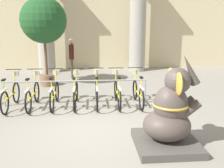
{
  "coord_description": "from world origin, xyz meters",
  "views": [
    {
      "loc": [
        -0.06,
        -5.51,
        2.42
      ],
      "look_at": [
        0.43,
        0.42,
        1.0
      ],
      "focal_mm": 40.0,
      "sensor_mm": 36.0,
      "label": 1
    }
  ],
  "objects_px": {
    "bicycle_0": "(11,94)",
    "bicycle_5": "(117,92)",
    "potted_tree": "(44,22)",
    "bicycle_1": "(33,94)",
    "elephant_statue": "(170,116)",
    "person_pedestrian": "(72,54)",
    "bicycle_6": "(138,92)",
    "bicycle_3": "(76,93)",
    "bicycle_4": "(97,92)",
    "bicycle_2": "(55,93)"
  },
  "relations": [
    {
      "from": "bicycle_3",
      "to": "bicycle_6",
      "type": "xyz_separation_m",
      "value": [
        1.9,
        -0.03,
        0.0
      ]
    },
    {
      "from": "bicycle_1",
      "to": "bicycle_4",
      "type": "bearing_deg",
      "value": 0.83
    },
    {
      "from": "elephant_statue",
      "to": "bicycle_6",
      "type": "bearing_deg",
      "value": 92.58
    },
    {
      "from": "potted_tree",
      "to": "elephant_statue",
      "type": "bearing_deg",
      "value": -58.81
    },
    {
      "from": "elephant_statue",
      "to": "person_pedestrian",
      "type": "relative_size",
      "value": 1.06
    },
    {
      "from": "bicycle_2",
      "to": "bicycle_4",
      "type": "distance_m",
      "value": 1.27
    },
    {
      "from": "bicycle_2",
      "to": "person_pedestrian",
      "type": "bearing_deg",
      "value": 86.82
    },
    {
      "from": "person_pedestrian",
      "to": "bicycle_1",
      "type": "bearing_deg",
      "value": -101.77
    },
    {
      "from": "bicycle_6",
      "to": "person_pedestrian",
      "type": "relative_size",
      "value": 0.98
    },
    {
      "from": "bicycle_4",
      "to": "bicycle_5",
      "type": "distance_m",
      "value": 0.63
    },
    {
      "from": "bicycle_0",
      "to": "bicycle_5",
      "type": "height_order",
      "value": "same"
    },
    {
      "from": "bicycle_4",
      "to": "bicycle_6",
      "type": "xyz_separation_m",
      "value": [
        1.27,
        -0.04,
        0.0
      ]
    },
    {
      "from": "bicycle_5",
      "to": "potted_tree",
      "type": "xyz_separation_m",
      "value": [
        -2.58,
        2.74,
        2.11
      ]
    },
    {
      "from": "person_pedestrian",
      "to": "potted_tree",
      "type": "bearing_deg",
      "value": -123.21
    },
    {
      "from": "bicycle_0",
      "to": "bicycle_1",
      "type": "relative_size",
      "value": 1.0
    },
    {
      "from": "bicycle_4",
      "to": "person_pedestrian",
      "type": "distance_m",
      "value": 4.29
    },
    {
      "from": "bicycle_3",
      "to": "bicycle_6",
      "type": "distance_m",
      "value": 1.9
    },
    {
      "from": "person_pedestrian",
      "to": "bicycle_6",
      "type": "bearing_deg",
      "value": -60.89
    },
    {
      "from": "person_pedestrian",
      "to": "potted_tree",
      "type": "distance_m",
      "value": 2.18
    },
    {
      "from": "bicycle_1",
      "to": "person_pedestrian",
      "type": "xyz_separation_m",
      "value": [
        0.86,
        4.13,
        0.68
      ]
    },
    {
      "from": "bicycle_5",
      "to": "bicycle_6",
      "type": "bearing_deg",
      "value": -0.86
    },
    {
      "from": "potted_tree",
      "to": "bicycle_0",
      "type": "bearing_deg",
      "value": -102.0
    },
    {
      "from": "bicycle_0",
      "to": "elephant_statue",
      "type": "bearing_deg",
      "value": -35.12
    },
    {
      "from": "bicycle_3",
      "to": "bicycle_4",
      "type": "relative_size",
      "value": 1.0
    },
    {
      "from": "bicycle_4",
      "to": "bicycle_2",
      "type": "bearing_deg",
      "value": 179.66
    },
    {
      "from": "bicycle_1",
      "to": "bicycle_2",
      "type": "xyz_separation_m",
      "value": [
        0.63,
        0.04,
        0.0
      ]
    },
    {
      "from": "bicycle_4",
      "to": "bicycle_0",
      "type": "bearing_deg",
      "value": -179.13
    },
    {
      "from": "bicycle_4",
      "to": "potted_tree",
      "type": "height_order",
      "value": "potted_tree"
    },
    {
      "from": "bicycle_1",
      "to": "bicycle_4",
      "type": "height_order",
      "value": "same"
    },
    {
      "from": "bicycle_0",
      "to": "potted_tree",
      "type": "bearing_deg",
      "value": 78.0
    },
    {
      "from": "elephant_statue",
      "to": "person_pedestrian",
      "type": "height_order",
      "value": "elephant_statue"
    },
    {
      "from": "bicycle_5",
      "to": "potted_tree",
      "type": "relative_size",
      "value": 0.51
    },
    {
      "from": "bicycle_1",
      "to": "bicycle_3",
      "type": "bearing_deg",
      "value": 0.78
    },
    {
      "from": "bicycle_1",
      "to": "bicycle_6",
      "type": "relative_size",
      "value": 1.0
    },
    {
      "from": "bicycle_2",
      "to": "potted_tree",
      "type": "relative_size",
      "value": 0.51
    },
    {
      "from": "bicycle_1",
      "to": "potted_tree",
      "type": "relative_size",
      "value": 0.51
    },
    {
      "from": "bicycle_4",
      "to": "bicycle_6",
      "type": "bearing_deg",
      "value": -1.61
    },
    {
      "from": "bicycle_3",
      "to": "bicycle_5",
      "type": "distance_m",
      "value": 1.27
    },
    {
      "from": "bicycle_4",
      "to": "elephant_statue",
      "type": "distance_m",
      "value": 3.13
    },
    {
      "from": "bicycle_3",
      "to": "bicycle_4",
      "type": "xyz_separation_m",
      "value": [
        0.63,
        0.01,
        0.0
      ]
    },
    {
      "from": "bicycle_3",
      "to": "potted_tree",
      "type": "xyz_separation_m",
      "value": [
        -1.31,
        2.72,
        2.11
      ]
    },
    {
      "from": "bicycle_4",
      "to": "bicycle_3",
      "type": "bearing_deg",
      "value": -179.06
    },
    {
      "from": "elephant_statue",
      "to": "bicycle_3",
      "type": "bearing_deg",
      "value": 125.98
    },
    {
      "from": "bicycle_1",
      "to": "person_pedestrian",
      "type": "distance_m",
      "value": 4.27
    },
    {
      "from": "bicycle_2",
      "to": "bicycle_0",
      "type": "bearing_deg",
      "value": -177.93
    },
    {
      "from": "bicycle_2",
      "to": "bicycle_5",
      "type": "bearing_deg",
      "value": -1.02
    },
    {
      "from": "bicycle_0",
      "to": "bicycle_5",
      "type": "distance_m",
      "value": 3.16
    },
    {
      "from": "bicycle_0",
      "to": "potted_tree",
      "type": "relative_size",
      "value": 0.51
    },
    {
      "from": "potted_tree",
      "to": "person_pedestrian",
      "type": "bearing_deg",
      "value": 56.79
    },
    {
      "from": "bicycle_0",
      "to": "bicycle_4",
      "type": "xyz_separation_m",
      "value": [
        2.53,
        0.04,
        0.0
      ]
    }
  ]
}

